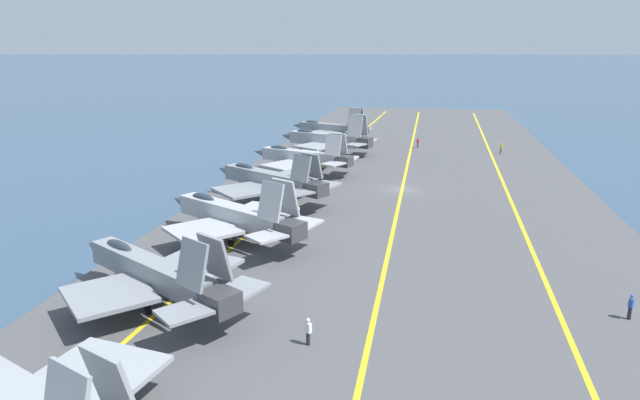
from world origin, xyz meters
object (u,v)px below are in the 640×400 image
Objects in this scene: parked_jet_seventh at (331,128)px; crew_blue_vest at (631,306)px; parked_jet_second at (154,272)px; crew_yellow_vest at (501,148)px; parked_jet_third at (234,215)px; crew_white_vest at (308,330)px; crew_red_vest at (418,142)px; parked_jet_sixth at (326,139)px; parked_jet_fourth at (269,180)px; parked_jet_fifth at (303,157)px.

crew_blue_vest is at bearing -154.81° from parked_jet_seventh.
crew_blue_vest is at bearing -83.03° from parked_jet_second.
crew_yellow_vest is (-7.66, -29.25, -1.32)m from parked_jet_seventh.
crew_white_vest is (-16.82, -10.39, -1.47)m from parked_jet_third.
parked_jet_second is at bearing 166.24° from crew_red_vest.
parked_jet_sixth reaches higher than crew_white_vest.
parked_jet_fourth is 0.99× the size of parked_jet_sixth.
crew_red_vest is 1.01× the size of crew_blue_vest.
parked_jet_sixth is 16.58m from crew_red_vest.
parked_jet_sixth is 60.65m from crew_blue_vest.
crew_white_vest is at bearing 164.65° from crew_yellow_vest.
crew_red_vest is (23.02, -14.98, -1.32)m from parked_jet_fifth.
parked_jet_sixth is 28.27m from crew_yellow_vest.
crew_white_vest is at bearing 109.86° from crew_blue_vest.
crew_blue_vest is (-52.99, -29.48, -1.39)m from parked_jet_sixth.
parked_jet_seventh is 9.04× the size of crew_red_vest.
parked_jet_fourth is 15.25m from parked_jet_fifth.
parked_jet_third is 9.49× the size of crew_white_vest.
parked_jet_seventh is 9.08× the size of crew_blue_vest.
parked_jet_third is 56.14m from parked_jet_seventh.
crew_yellow_vest is at bearing 1.70° from crew_blue_vest.
parked_jet_sixth is at bearing -0.74° from parked_jet_third.
parked_jet_fifth is 0.95× the size of parked_jet_sixth.
crew_blue_vest is (-58.19, -1.73, -0.02)m from crew_yellow_vest.
parked_jet_sixth is (14.94, -0.57, 0.07)m from parked_jet_fifth.
parked_jet_second is 68.53m from crew_yellow_vest.
crew_white_vest is at bearing -170.71° from parked_jet_sixth.
parked_jet_second reaches higher than parked_jet_fifth.
parked_jet_seventh is 30.27m from crew_yellow_vest.
parked_jet_third is at bearing 163.75° from crew_red_vest.
parked_jet_sixth reaches higher than parked_jet_second.
parked_jet_second is 41.84m from parked_jet_fifth.
parked_jet_fourth is 1.04× the size of parked_jet_fifth.
parked_jet_fifth is (41.83, -0.90, -0.10)m from parked_jet_second.
crew_red_vest is at bearing -106.74° from parked_jet_seventh.
crew_white_vest is at bearing -160.17° from parked_jet_fourth.
crew_white_vest is 20.89m from crew_blue_vest.
crew_red_vest is 62.90m from crew_blue_vest.
parked_jet_fourth is (13.08, 0.39, 0.19)m from parked_jet_third.
parked_jet_fifth reaches higher than crew_white_vest.
parked_jet_sixth is 9.45× the size of crew_red_vest.
parked_jet_second reaches higher than crew_white_vest.
parked_jet_third is at bearing -3.88° from parked_jet_second.
crew_white_vest is (-3.31, -11.30, -1.43)m from parked_jet_second.
crew_white_vest is (-72.95, -11.34, -1.35)m from parked_jet_seventh.
parked_jet_second is 1.01× the size of parked_jet_fourth.
parked_jet_second is 66.78m from crew_red_vest.
crew_white_vest is at bearing -171.17° from parked_jet_seventh.
parked_jet_fourth reaches higher than parked_jet_second.
parked_jet_fifth is 8.78× the size of crew_yellow_vest.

